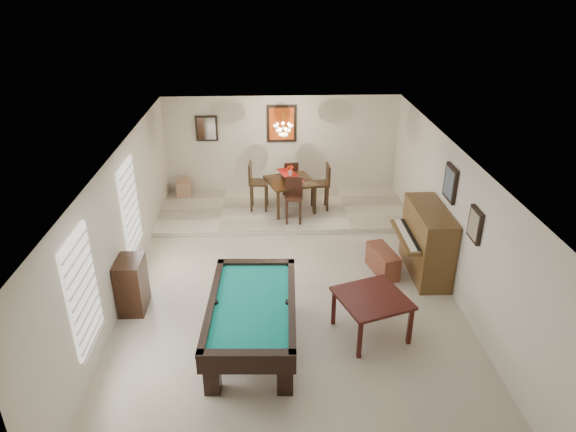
{
  "coord_description": "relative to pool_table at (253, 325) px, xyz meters",
  "views": [
    {
      "loc": [
        -0.37,
        -8.27,
        5.4
      ],
      "look_at": [
        0.0,
        0.6,
        1.15
      ],
      "focal_mm": 32.0,
      "sensor_mm": 36.0,
      "label": 1
    }
  ],
  "objects": [
    {
      "name": "wall_front",
      "position": [
        0.65,
        -2.74,
        0.89
      ],
      "size": [
        6.0,
        0.04,
        2.6
      ],
      "primitive_type": "cube",
      "color": "silver",
      "rests_on": "ground_plane"
    },
    {
      "name": "right_picture_upper",
      "position": [
        3.61,
        2.06,
        1.49
      ],
      "size": [
        0.06,
        0.55,
        0.65
      ],
      "primitive_type": "cube",
      "color": "slate",
      "rests_on": "wall_right"
    },
    {
      "name": "flower_vase",
      "position": [
        0.81,
        4.92,
        0.71
      ],
      "size": [
        0.2,
        0.2,
        0.26
      ],
      "primitive_type": null,
      "rotation": [
        0.0,
        0.0,
        -0.34
      ],
      "color": "#AB240E",
      "rests_on": "dining_table"
    },
    {
      "name": "dining_step",
      "position": [
        0.65,
        5.01,
        -0.35
      ],
      "size": [
        6.0,
        2.5,
        0.12
      ],
      "primitive_type": "cube",
      "color": "beige",
      "rests_on": "ground_plane"
    },
    {
      "name": "wall_back",
      "position": [
        0.65,
        6.26,
        0.89
      ],
      "size": [
        6.0,
        0.04,
        2.6
      ],
      "primitive_type": "cube",
      "color": "silver",
      "rests_on": "ground_plane"
    },
    {
      "name": "apothecary_chest",
      "position": [
        -2.11,
        1.1,
        0.08
      ],
      "size": [
        0.43,
        0.65,
        0.98
      ],
      "primitive_type": "cube",
      "color": "black",
      "rests_on": "ground_plane"
    },
    {
      "name": "dining_chair_north",
      "position": [
        0.85,
        5.69,
        0.2
      ],
      "size": [
        0.41,
        0.41,
        0.97
      ],
      "primitive_type": null,
      "rotation": [
        0.0,
        0.0,
        3.28
      ],
      "color": "black",
      "rests_on": "dining_step"
    },
    {
      "name": "wall_right",
      "position": [
        3.65,
        1.76,
        0.89
      ],
      "size": [
        0.04,
        9.0,
        2.6
      ],
      "primitive_type": "cube",
      "color": "silver",
      "rests_on": "ground_plane"
    },
    {
      "name": "ceiling",
      "position": [
        0.65,
        1.76,
        2.19
      ],
      "size": [
        6.0,
        9.0,
        0.04
      ],
      "primitive_type": "cube",
      "color": "white",
      "rests_on": "wall_back"
    },
    {
      "name": "piano_bench",
      "position": [
        2.51,
        2.12,
        -0.16
      ],
      "size": [
        0.54,
        0.94,
        0.49
      ],
      "primitive_type": "cube",
      "rotation": [
        0.0,
        0.0,
        0.23
      ],
      "color": "brown",
      "rests_on": "ground_plane"
    },
    {
      "name": "chandelier",
      "position": [
        0.65,
        4.96,
        1.79
      ],
      "size": [
        0.44,
        0.44,
        0.6
      ],
      "primitive_type": null,
      "color": "#FFE5B2",
      "rests_on": "ceiling"
    },
    {
      "name": "corner_bench",
      "position": [
        -1.91,
        5.91,
        -0.09
      ],
      "size": [
        0.42,
        0.49,
        0.41
      ],
      "primitive_type": "cube",
      "rotation": [
        0.0,
        0.0,
        0.13
      ],
      "color": "tan",
      "rests_on": "dining_step"
    },
    {
      "name": "back_mirror",
      "position": [
        -1.25,
        6.22,
        1.39
      ],
      "size": [
        0.55,
        0.06,
        0.65
      ],
      "primitive_type": "cube",
      "color": "white",
      "rests_on": "wall_back"
    },
    {
      "name": "back_painting",
      "position": [
        0.65,
        6.22,
        1.49
      ],
      "size": [
        0.75,
        0.06,
        0.95
      ],
      "primitive_type": "cube",
      "color": "#D84C14",
      "rests_on": "wall_back"
    },
    {
      "name": "right_picture_lower",
      "position": [
        3.61,
        0.76,
        1.29
      ],
      "size": [
        0.06,
        0.45,
        0.55
      ],
      "primitive_type": "cube",
      "color": "gray",
      "rests_on": "wall_right"
    },
    {
      "name": "ground_plane",
      "position": [
        0.65,
        1.76,
        -0.42
      ],
      "size": [
        6.0,
        9.0,
        0.02
      ],
      "primitive_type": "cube",
      "color": "beige"
    },
    {
      "name": "dining_chair_east",
      "position": [
        1.53,
        4.91,
        0.28
      ],
      "size": [
        0.44,
        0.44,
        1.13
      ],
      "primitive_type": null,
      "rotation": [
        0.0,
        0.0,
        -1.53
      ],
      "color": "black",
      "rests_on": "dining_step"
    },
    {
      "name": "dining_chair_south",
      "position": [
        0.86,
        4.22,
        0.23
      ],
      "size": [
        0.41,
        0.41,
        1.04
      ],
      "primitive_type": null,
      "rotation": [
        0.0,
        0.0,
        -0.07
      ],
      "color": "black",
      "rests_on": "dining_step"
    },
    {
      "name": "pool_table",
      "position": [
        0.0,
        0.0,
        0.0
      ],
      "size": [
        1.43,
        2.51,
        0.82
      ],
      "primitive_type": null,
      "rotation": [
        0.0,
        0.0,
        -0.04
      ],
      "color": "black",
      "rests_on": "ground_plane"
    },
    {
      "name": "window_left_rear",
      "position": [
        -2.32,
        2.36,
        0.99
      ],
      "size": [
        0.06,
        1.0,
        1.7
      ],
      "primitive_type": "cube",
      "color": "white",
      "rests_on": "wall_left"
    },
    {
      "name": "window_left_front",
      "position": [
        -2.32,
        -0.44,
        0.99
      ],
      "size": [
        0.06,
        1.0,
        1.7
      ],
      "primitive_type": "cube",
      "color": "white",
      "rests_on": "wall_left"
    },
    {
      "name": "dining_table",
      "position": [
        0.81,
        4.92,
        0.15
      ],
      "size": [
        1.31,
        1.31,
        0.87
      ],
      "primitive_type": null,
      "rotation": [
        0.0,
        0.0,
        0.29
      ],
      "color": "black",
      "rests_on": "dining_step"
    },
    {
      "name": "wall_left",
      "position": [
        -2.35,
        1.76,
        0.89
      ],
      "size": [
        0.04,
        9.0,
        2.6
      ],
      "primitive_type": "cube",
      "color": "silver",
      "rests_on": "ground_plane"
    },
    {
      "name": "upright_piano",
      "position": [
        3.17,
        2.09,
        0.28
      ],
      "size": [
        0.92,
        1.64,
        1.37
      ],
      "primitive_type": null,
      "color": "brown",
      "rests_on": "ground_plane"
    },
    {
      "name": "dining_chair_west",
      "position": [
        0.06,
        4.97,
        0.3
      ],
      "size": [
        0.47,
        0.47,
        1.19
      ],
      "primitive_type": null,
      "rotation": [
        0.0,
        0.0,
        1.5
      ],
      "color": "black",
      "rests_on": "dining_step"
    },
    {
      "name": "square_table",
      "position": [
        1.91,
        0.24,
        -0.05
      ],
      "size": [
        1.32,
        1.32,
        0.71
      ],
      "primitive_type": null,
      "rotation": [
        0.0,
        0.0,
        0.33
      ],
      "color": "black",
      "rests_on": "ground_plane"
    }
  ]
}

